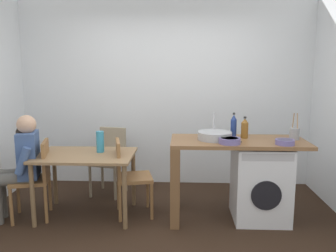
% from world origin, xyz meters
% --- Properties ---
extents(ground_plane, '(5.46, 5.46, 0.00)m').
position_xyz_m(ground_plane, '(0.00, 0.00, 0.00)').
color(ground_plane, black).
extents(wall_back, '(4.60, 0.10, 2.70)m').
position_xyz_m(wall_back, '(0.00, 1.75, 1.35)').
color(wall_back, silver).
rests_on(wall_back, ground_plane).
extents(dining_table, '(1.10, 0.76, 0.74)m').
position_xyz_m(dining_table, '(-0.85, 0.47, 0.64)').
color(dining_table, olive).
rests_on(dining_table, ground_plane).
extents(chair_person_seat, '(0.49, 0.49, 0.90)m').
position_xyz_m(chair_person_seat, '(-1.40, 0.39, 0.51)').
color(chair_person_seat, olive).
rests_on(chair_person_seat, ground_plane).
extents(chair_opposite, '(0.48, 0.48, 0.90)m').
position_xyz_m(chair_opposite, '(-0.37, 0.51, 0.51)').
color(chair_opposite, olive).
rests_on(chair_opposite, ground_plane).
extents(chair_spare_by_wall, '(0.48, 0.48, 0.90)m').
position_xyz_m(chair_spare_by_wall, '(-0.74, 1.25, 0.51)').
color(chair_spare_by_wall, gray).
rests_on(chair_spare_by_wall, ground_plane).
extents(seated_person, '(0.55, 0.54, 1.20)m').
position_xyz_m(seated_person, '(-1.56, 0.35, 0.67)').
color(seated_person, '#595651').
rests_on(seated_person, ground_plane).
extents(kitchen_counter, '(1.50, 0.68, 0.92)m').
position_xyz_m(kitchen_counter, '(0.67, 0.48, 0.76)').
color(kitchen_counter, brown).
rests_on(kitchen_counter, ground_plane).
extents(washing_machine, '(0.60, 0.61, 0.86)m').
position_xyz_m(washing_machine, '(1.14, 0.48, 0.43)').
color(washing_machine, silver).
rests_on(washing_machine, ground_plane).
extents(sink_basin, '(0.38, 0.38, 0.09)m').
position_xyz_m(sink_basin, '(0.62, 0.48, 0.97)').
color(sink_basin, '#9EA0A5').
rests_on(sink_basin, kitchen_counter).
extents(tap, '(0.02, 0.02, 0.28)m').
position_xyz_m(tap, '(0.62, 0.66, 1.06)').
color(tap, '#B2B2B7').
rests_on(tap, kitchen_counter).
extents(bottle_tall_green, '(0.07, 0.07, 0.28)m').
position_xyz_m(bottle_tall_green, '(0.85, 0.65, 1.05)').
color(bottle_tall_green, navy).
rests_on(bottle_tall_green, kitchen_counter).
extents(bottle_squat_brown, '(0.08, 0.08, 0.25)m').
position_xyz_m(bottle_squat_brown, '(0.97, 0.59, 1.03)').
color(bottle_squat_brown, brown).
rests_on(bottle_squat_brown, kitchen_counter).
extents(mixing_bowl, '(0.23, 0.23, 0.06)m').
position_xyz_m(mixing_bowl, '(0.76, 0.28, 0.96)').
color(mixing_bowl, slate).
rests_on(mixing_bowl, kitchen_counter).
extents(utensil_crock, '(0.11, 0.11, 0.30)m').
position_xyz_m(utensil_crock, '(1.51, 0.53, 0.99)').
color(utensil_crock, gray).
rests_on(utensil_crock, kitchen_counter).
extents(colander, '(0.20, 0.20, 0.06)m').
position_xyz_m(colander, '(1.33, 0.26, 0.95)').
color(colander, slate).
rests_on(colander, kitchen_counter).
extents(vase, '(0.09, 0.09, 0.25)m').
position_xyz_m(vase, '(-0.70, 0.57, 0.86)').
color(vase, teal).
rests_on(vase, dining_table).
extents(scissors, '(0.15, 0.06, 0.01)m').
position_xyz_m(scissors, '(0.83, 0.38, 0.92)').
color(scissors, '#B2B2B7').
rests_on(scissors, kitchen_counter).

